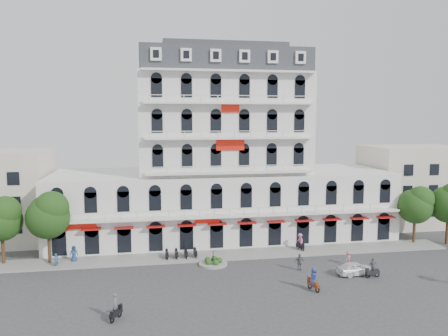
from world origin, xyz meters
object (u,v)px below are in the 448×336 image
rider_west (116,308)px  rider_east (314,279)px  parked_car (356,268)px  rider_center (300,241)px  rider_northeast (373,268)px

rider_west → rider_east: (17.96, 3.12, 0.12)m
parked_car → rider_center: (-2.88, 8.96, 0.47)m
rider_center → parked_car: bearing=6.7°
rider_northeast → rider_center: rider_center is taller
rider_east → rider_northeast: rider_east is taller
parked_car → rider_east: bearing=112.6°
rider_northeast → rider_west: bearing=5.1°
rider_east → rider_northeast: bearing=-91.2°
rider_west → rider_northeast: (25.15, 5.32, -0.02)m
rider_northeast → rider_center: bearing=-74.0°
parked_car → rider_west: bearing=98.6°
parked_car → rider_east: (-5.86, -3.26, 0.46)m
rider_west → rider_center: bearing=-26.2°
parked_car → rider_center: bearing=11.4°
rider_northeast → rider_east: bearing=10.1°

